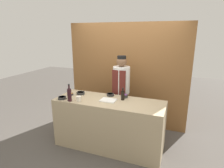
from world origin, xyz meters
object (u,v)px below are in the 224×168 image
sauce_bowl_orange (70,94)px  bottle_soy (123,95)px  bottle_wine (69,94)px  cup_cream (79,99)px  sauce_bowl_green (110,95)px  sauce_bowl_white (62,98)px  sauce_bowl_red (81,93)px  chef_center (121,92)px  cutting_board (108,100)px  sauce_bowl_purple (125,96)px

sauce_bowl_orange → bottle_soy: bottle_soy is taller
bottle_wine → cup_cream: bearing=18.8°
sauce_bowl_orange → bottle_soy: (1.07, 0.12, 0.07)m
sauce_bowl_green → bottle_soy: (0.30, -0.13, 0.06)m
sauce_bowl_white → sauce_bowl_red: sauce_bowl_red is taller
sauce_bowl_white → bottle_soy: (1.09, 0.37, 0.07)m
sauce_bowl_orange → bottle_wine: bottle_wine is taller
sauce_bowl_red → bottle_soy: (0.91, -0.01, 0.06)m
bottle_soy → sauce_bowl_orange: bearing=-173.8°
sauce_bowl_white → bottle_wine: size_ratio=0.48×
chef_center → sauce_bowl_orange: bearing=-145.7°
sauce_bowl_orange → bottle_wine: 0.36m
sauce_bowl_orange → chef_center: bearing=34.3°
cup_cream → bottle_soy: bearing=25.8°
sauce_bowl_red → bottle_wine: bottle_wine is taller
sauce_bowl_red → cutting_board: bearing=-12.6°
sauce_bowl_white → chef_center: chef_center is taller
sauce_bowl_green → bottle_wine: (-0.60, -0.54, 0.10)m
sauce_bowl_green → sauce_bowl_red: size_ratio=0.87×
sauce_bowl_purple → cup_cream: cup_cream is taller
sauce_bowl_white → sauce_bowl_orange: 0.26m
sauce_bowl_green → cutting_board: (0.07, -0.27, -0.02)m
sauce_bowl_green → chef_center: (0.11, 0.36, -0.04)m
bottle_wine → bottle_soy: bottle_wine is taller
sauce_bowl_purple → chef_center: 0.40m
sauce_bowl_green → cutting_board: 0.28m
sauce_bowl_red → sauce_bowl_orange: size_ratio=1.36×
bottle_wine → sauce_bowl_red: bearing=91.4°
cup_cream → cutting_board: bearing=22.9°
sauce_bowl_orange → cup_cream: (0.34, -0.24, 0.02)m
sauce_bowl_white → sauce_bowl_orange: size_ratio=1.28×
sauce_bowl_red → chef_center: chef_center is taller
sauce_bowl_white → sauce_bowl_red: (0.18, 0.38, 0.00)m
sauce_bowl_white → cutting_board: 0.88m
sauce_bowl_white → bottle_soy: 1.15m
cutting_board → bottle_wine: 0.72m
sauce_bowl_white → cup_cream: size_ratio=1.63×
sauce_bowl_red → sauce_bowl_purple: sauce_bowl_purple is taller
sauce_bowl_orange → chef_center: size_ratio=0.07×
sauce_bowl_red → sauce_bowl_purple: size_ratio=1.41×
sauce_bowl_white → sauce_bowl_purple: bearing=25.3°
sauce_bowl_green → sauce_bowl_white: (-0.79, -0.50, -0.00)m
cutting_board → cup_cream: (-0.50, -0.21, 0.04)m
cutting_board → chef_center: bearing=86.0°
sauce_bowl_white → sauce_bowl_red: size_ratio=0.94×
sauce_bowl_green → chef_center: bearing=72.9°
sauce_bowl_red → bottle_wine: size_ratio=0.51×
sauce_bowl_red → sauce_bowl_purple: (0.90, 0.13, 0.01)m
sauce_bowl_white → cup_cream: bearing=2.8°
cutting_board → chef_center: chef_center is taller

